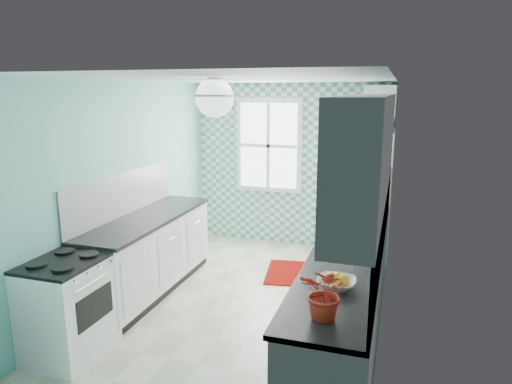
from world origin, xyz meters
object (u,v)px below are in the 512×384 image
(fridge, at_px, (361,196))
(microwave, at_px, (365,118))
(ceiling_light, at_px, (215,97))
(stove, at_px, (68,306))
(fruit_bowl, at_px, (336,283))
(potted_plant, at_px, (326,293))
(sink, at_px, (361,217))

(fridge, height_order, microwave, microwave)
(fridge, bearing_deg, ceiling_light, -115.82)
(stove, height_order, fruit_bowl, fruit_bowl)
(ceiling_light, height_order, microwave, ceiling_light)
(fridge, height_order, potted_plant, fridge)
(ceiling_light, relative_size, stove, 0.39)
(stove, distance_m, sink, 3.28)
(ceiling_light, bearing_deg, stove, -150.78)
(stove, relative_size, fruit_bowl, 3.11)
(sink, height_order, microwave, microwave)
(fridge, relative_size, microwave, 3.15)
(fridge, distance_m, fruit_bowl, 3.20)
(fruit_bowl, bearing_deg, fridge, 91.62)
(ceiling_light, height_order, sink, ceiling_light)
(ceiling_light, relative_size, fridge, 0.19)
(ceiling_light, xyz_separation_m, microwave, (1.11, 2.62, -0.31))
(microwave, bearing_deg, potted_plant, 95.07)
(ceiling_light, height_order, stove, ceiling_light)
(fruit_bowl, height_order, microwave, microwave)
(potted_plant, xyz_separation_m, microwave, (-0.09, 3.70, 0.89))
(fridge, xyz_separation_m, fruit_bowl, (0.09, -3.20, 0.05))
(stove, bearing_deg, ceiling_light, 32.13)
(stove, xyz_separation_m, sink, (2.40, 2.18, 0.46))
(potted_plant, bearing_deg, sink, 89.92)
(ceiling_light, distance_m, fruit_bowl, 1.90)
(stove, bearing_deg, microwave, 57.83)
(sink, bearing_deg, microwave, 91.71)
(fridge, distance_m, stove, 4.04)
(fruit_bowl, xyz_separation_m, microwave, (-0.09, 3.20, 1.04))
(sink, bearing_deg, potted_plant, -93.20)
(stove, relative_size, microwave, 1.51)
(sink, distance_m, potted_plant, 2.61)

